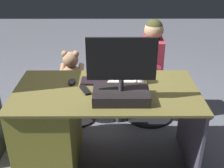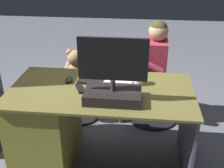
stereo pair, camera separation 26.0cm
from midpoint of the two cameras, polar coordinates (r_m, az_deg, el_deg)
The scene contains 12 objects.
ground_plane at distance 2.86m, azimuth 1.54°, elevation -11.17°, with size 10.00×10.00×0.00m, color #585A65.
desk at distance 2.45m, azimuth -8.29°, elevation -7.77°, with size 1.46×0.75×0.72m.
monitor at distance 2.00m, azimuth 3.90°, elevation -0.03°, with size 0.49×0.25×0.47m.
keyboard at distance 2.33m, azimuth 1.37°, elevation 0.63°, with size 0.42×0.14×0.02m, color black.
computer_mouse at distance 2.33m, azimuth -5.58°, elevation 0.83°, with size 0.06×0.10×0.04m, color #2D2B32.
cup at distance 2.29m, azimuth 8.79°, elevation 1.06°, with size 0.08×0.08×0.10m, color white.
tv_remote at distance 2.20m, azimuth -3.22°, elevation -0.99°, with size 0.04×0.15×0.02m, color black.
notebook_binder at distance 2.21m, azimuth 3.79°, elevation -0.80°, with size 0.22×0.30×0.02m, color beige.
office_chair_teddy at distance 3.10m, azimuth -4.69°, elevation -2.31°, with size 0.50×0.50×0.43m.
teddy_bear at distance 2.96m, azimuth -4.89°, elevation 3.51°, with size 0.25×0.25×0.36m.
visitor_chair at distance 3.10m, azimuth 10.81°, elevation -3.06°, with size 0.54×0.54×0.43m.
person at distance 2.91m, azimuth 10.00°, elevation 3.97°, with size 0.50×0.48×1.10m.
Camera 2 is at (-0.30, 2.24, 1.75)m, focal length 44.96 mm.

